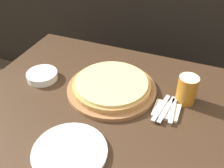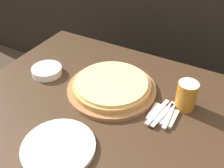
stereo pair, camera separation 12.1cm
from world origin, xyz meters
name	(u,v)px [view 2 (the right image)]	position (x,y,z in m)	size (l,w,h in m)	color
dining_table	(104,155)	(0.00, 0.00, 0.39)	(1.20, 0.97, 0.77)	#3D2819
pizza_on_board	(112,86)	(0.00, 0.09, 0.80)	(0.42, 0.42, 0.06)	#99663D
beer_glass	(187,95)	(0.33, 0.14, 0.84)	(0.09, 0.09, 0.13)	#B7701E
dinner_plate	(58,147)	(-0.01, -0.30, 0.78)	(0.28, 0.28, 0.02)	white
side_bowl	(47,71)	(-0.36, 0.05, 0.79)	(0.15, 0.15, 0.04)	white
napkin_stack	(163,115)	(0.27, 0.04, 0.78)	(0.11, 0.11, 0.01)	beige
fork	(157,112)	(0.25, 0.04, 0.79)	(0.04, 0.18, 0.00)	silver
dinner_knife	(163,114)	(0.27, 0.04, 0.79)	(0.05, 0.18, 0.00)	silver
spoon	(169,116)	(0.30, 0.04, 0.79)	(0.03, 0.16, 0.00)	silver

